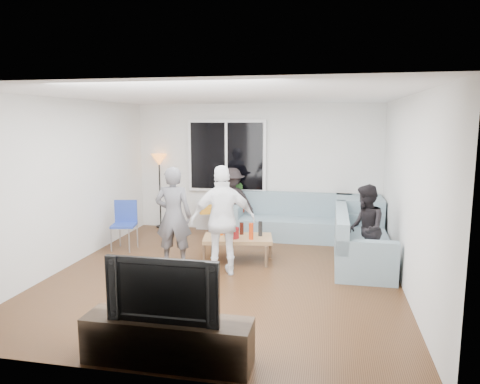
% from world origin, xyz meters
% --- Properties ---
extents(floor, '(5.00, 5.50, 0.04)m').
position_xyz_m(floor, '(0.00, 0.00, -0.02)').
color(floor, '#56351C').
rests_on(floor, ground).
extents(ceiling, '(5.00, 5.50, 0.04)m').
position_xyz_m(ceiling, '(0.00, 0.00, 2.62)').
color(ceiling, white).
rests_on(ceiling, ground).
extents(wall_back, '(5.00, 0.04, 2.60)m').
position_xyz_m(wall_back, '(0.00, 2.77, 1.30)').
color(wall_back, silver).
rests_on(wall_back, ground).
extents(wall_front, '(5.00, 0.04, 2.60)m').
position_xyz_m(wall_front, '(0.00, -2.77, 1.30)').
color(wall_front, silver).
rests_on(wall_front, ground).
extents(wall_left, '(0.04, 5.50, 2.60)m').
position_xyz_m(wall_left, '(-2.52, 0.00, 1.30)').
color(wall_left, silver).
rests_on(wall_left, ground).
extents(wall_right, '(0.04, 5.50, 2.60)m').
position_xyz_m(wall_right, '(2.52, 0.00, 1.30)').
color(wall_right, silver).
rests_on(wall_right, ground).
extents(window_frame, '(1.62, 0.06, 1.47)m').
position_xyz_m(window_frame, '(-0.60, 2.69, 1.55)').
color(window_frame, white).
rests_on(window_frame, wall_back).
extents(window_glass, '(1.50, 0.02, 1.35)m').
position_xyz_m(window_glass, '(-0.60, 2.65, 1.55)').
color(window_glass, black).
rests_on(window_glass, window_frame).
extents(window_mullion, '(0.05, 0.03, 1.35)m').
position_xyz_m(window_mullion, '(-0.60, 2.64, 1.55)').
color(window_mullion, white).
rests_on(window_mullion, window_frame).
extents(radiator, '(1.30, 0.12, 0.62)m').
position_xyz_m(radiator, '(-0.60, 2.65, 0.31)').
color(radiator, silver).
rests_on(radiator, floor).
extents(potted_plant, '(0.27, 0.24, 0.40)m').
position_xyz_m(potted_plant, '(-0.35, 2.62, 0.82)').
color(potted_plant, '#2E5D25').
rests_on(potted_plant, radiator).
extents(vase, '(0.21, 0.21, 0.17)m').
position_xyz_m(vase, '(-0.93, 2.62, 0.70)').
color(vase, silver).
rests_on(vase, radiator).
extents(sofa_back_section, '(2.30, 0.85, 0.85)m').
position_xyz_m(sofa_back_section, '(0.77, 2.27, 0.42)').
color(sofa_back_section, slate).
rests_on(sofa_back_section, floor).
extents(sofa_right_section, '(2.00, 0.85, 0.85)m').
position_xyz_m(sofa_right_section, '(2.02, 0.91, 0.42)').
color(sofa_right_section, slate).
rests_on(sofa_right_section, floor).
extents(sofa_corner, '(0.85, 0.85, 0.85)m').
position_xyz_m(sofa_corner, '(2.04, 2.27, 0.42)').
color(sofa_corner, slate).
rests_on(sofa_corner, floor).
extents(cushion_yellow, '(0.47, 0.44, 0.14)m').
position_xyz_m(cushion_yellow, '(-0.87, 2.25, 0.51)').
color(cushion_yellow, orange).
rests_on(cushion_yellow, sofa_back_section).
extents(cushion_red, '(0.43, 0.40, 0.13)m').
position_xyz_m(cushion_red, '(-0.40, 2.33, 0.51)').
color(cushion_red, maroon).
rests_on(cushion_red, sofa_back_section).
extents(coffee_table, '(1.19, 0.79, 0.40)m').
position_xyz_m(coffee_table, '(0.05, 0.68, 0.20)').
color(coffee_table, '#99764A').
rests_on(coffee_table, floor).
extents(pitcher, '(0.17, 0.17, 0.17)m').
position_xyz_m(pitcher, '(0.00, 0.58, 0.49)').
color(pitcher, maroon).
rests_on(pitcher, coffee_table).
extents(side_chair, '(0.47, 0.47, 0.86)m').
position_xyz_m(side_chair, '(-2.05, 0.90, 0.43)').
color(side_chair, '#233A98').
rests_on(side_chair, floor).
extents(floor_lamp, '(0.32, 0.32, 1.56)m').
position_xyz_m(floor_lamp, '(-2.05, 2.63, 0.78)').
color(floor_lamp, orange).
rests_on(floor_lamp, floor).
extents(player_left, '(0.61, 0.44, 1.57)m').
position_xyz_m(player_left, '(-0.90, 0.29, 0.78)').
color(player_left, '#54545A').
rests_on(player_left, floor).
extents(player_right, '(1.03, 0.69, 1.63)m').
position_xyz_m(player_right, '(-0.03, 0.01, 0.81)').
color(player_right, white).
rests_on(player_right, floor).
extents(spectator_right, '(0.54, 0.67, 1.33)m').
position_xyz_m(spectator_right, '(2.02, 0.50, 0.67)').
color(spectator_right, black).
rests_on(spectator_right, floor).
extents(spectator_back, '(0.89, 0.54, 1.35)m').
position_xyz_m(spectator_back, '(-0.41, 2.30, 0.67)').
color(spectator_back, black).
rests_on(spectator_back, floor).
extents(tv_console, '(1.60, 0.40, 0.44)m').
position_xyz_m(tv_console, '(0.04, -2.50, 0.22)').
color(tv_console, '#312318').
rests_on(tv_console, floor).
extents(television, '(1.06, 0.14, 0.61)m').
position_xyz_m(television, '(0.04, -2.50, 0.75)').
color(television, black).
rests_on(television, tv_console).
extents(bottle_a, '(0.07, 0.07, 0.24)m').
position_xyz_m(bottle_a, '(-0.25, 0.73, 0.52)').
color(bottle_a, orange).
rests_on(bottle_a, coffee_table).
extents(bottle_d, '(0.07, 0.07, 0.26)m').
position_xyz_m(bottle_d, '(0.29, 0.57, 0.53)').
color(bottle_d, red).
rests_on(bottle_d, coffee_table).
extents(bottle_b, '(0.08, 0.08, 0.25)m').
position_xyz_m(bottle_b, '(-0.08, 0.59, 0.52)').
color(bottle_b, '#307715').
rests_on(bottle_b, coffee_table).
extents(bottle_e, '(0.07, 0.07, 0.24)m').
position_xyz_m(bottle_e, '(0.40, 0.81, 0.52)').
color(bottle_e, black).
rests_on(bottle_e, coffee_table).
extents(bottle_c, '(0.07, 0.07, 0.20)m').
position_xyz_m(bottle_c, '(0.08, 0.84, 0.50)').
color(bottle_c, black).
rests_on(bottle_c, coffee_table).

